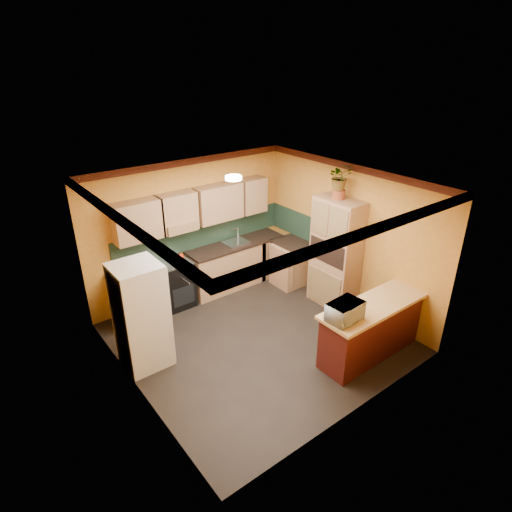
{
  "coord_description": "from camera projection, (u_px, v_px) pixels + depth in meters",
  "views": [
    {
      "loc": [
        -3.66,
        -4.75,
        4.39
      ],
      "look_at": [
        0.32,
        0.45,
        1.29
      ],
      "focal_mm": 30.0,
      "sensor_mm": 36.0,
      "label": 1
    }
  ],
  "objects": [
    {
      "name": "stove",
      "position": [
        176.0,
        284.0,
        8.08
      ],
      "size": [
        0.58,
        0.58,
        0.91
      ],
      "primitive_type": "cube",
      "color": "black",
      "rests_on": "ground"
    },
    {
      "name": "bar_top",
      "position": [
        374.0,
        306.0,
        6.53
      ],
      "size": [
        1.9,
        0.65,
        0.05
      ],
      "primitive_type": "cube",
      "color": "tan",
      "rests_on": "breakfast_bar"
    },
    {
      "name": "sink",
      "position": [
        236.0,
        242.0,
        8.65
      ],
      "size": [
        0.48,
        0.4,
        0.03
      ],
      "primitive_type": "cube",
      "color": "silver",
      "rests_on": "countertop_back"
    },
    {
      "name": "room_shell",
      "position": [
        247.0,
        218.0,
        6.61
      ],
      "size": [
        4.24,
        4.24,
        2.72
      ],
      "color": "black",
      "rests_on": "ground"
    },
    {
      "name": "microwave",
      "position": [
        345.0,
        311.0,
        6.09
      ],
      "size": [
        0.53,
        0.38,
        0.28
      ],
      "primitive_type": "imported",
      "rotation": [
        0.0,
        0.0,
        0.07
      ],
      "color": "silver",
      "rests_on": "bar_top"
    },
    {
      "name": "kettle",
      "position": [
        180.0,
        257.0,
        7.87
      ],
      "size": [
        0.22,
        0.22,
        0.18
      ],
      "primitive_type": null,
      "rotation": [
        0.0,
        0.0,
        -0.35
      ],
      "color": "#B1270B",
      "rests_on": "stove"
    },
    {
      "name": "fridge",
      "position": [
        141.0,
        316.0,
        6.38
      ],
      "size": [
        0.68,
        0.66,
        1.7
      ],
      "primitive_type": "cube",
      "color": "silver",
      "rests_on": "ground"
    },
    {
      "name": "fern",
      "position": [
        340.0,
        177.0,
        7.3
      ],
      "size": [
        0.52,
        0.49,
        0.46
      ],
      "primitive_type": "imported",
      "rotation": [
        0.0,
        0.0,
        -0.4
      ],
      "color": "#A48756",
      "rests_on": "fern_pot"
    },
    {
      "name": "base_cabinets_right",
      "position": [
        293.0,
        263.0,
        8.9
      ],
      "size": [
        0.6,
        0.8,
        0.88
      ],
      "primitive_type": "cube",
      "color": "#A48756",
      "rests_on": "ground"
    },
    {
      "name": "countertop_right",
      "position": [
        294.0,
        243.0,
        8.7
      ],
      "size": [
        0.62,
        0.8,
        0.04
      ],
      "primitive_type": "cube",
      "color": "black",
      "rests_on": "base_cabinets_right"
    },
    {
      "name": "breakfast_bar",
      "position": [
        371.0,
        331.0,
        6.73
      ],
      "size": [
        1.8,
        0.55,
        0.88
      ],
      "primitive_type": "cube",
      "color": "#4C1311",
      "rests_on": "ground"
    },
    {
      "name": "fern_pot",
      "position": [
        339.0,
        194.0,
        7.43
      ],
      "size": [
        0.22,
        0.22,
        0.16
      ],
      "primitive_type": "cylinder",
      "color": "brown",
      "rests_on": "pantry"
    },
    {
      "name": "pantry",
      "position": [
        336.0,
        254.0,
        7.88
      ],
      "size": [
        0.48,
        0.9,
        2.1
      ],
      "primitive_type": "cube",
      "color": "#A48756",
      "rests_on": "ground"
    },
    {
      "name": "countertop_back",
      "position": [
        203.0,
        254.0,
        8.24
      ],
      "size": [
        3.65,
        0.62,
        0.04
      ],
      "primitive_type": "cube",
      "color": "black",
      "rests_on": "base_cabinets_back"
    },
    {
      "name": "base_cabinets_back",
      "position": [
        204.0,
        275.0,
        8.43
      ],
      "size": [
        3.65,
        0.6,
        0.88
      ],
      "primitive_type": "cube",
      "color": "#A48756",
      "rests_on": "ground"
    }
  ]
}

